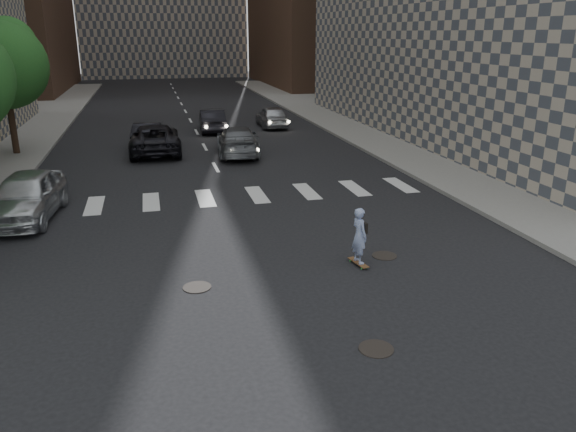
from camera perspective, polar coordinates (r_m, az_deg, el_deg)
name	(u,v)px	position (r m, az deg, el deg)	size (l,w,h in m)	color
ground	(287,300)	(13.30, -0.06, -8.55)	(160.00, 160.00, 0.00)	black
sidewalk_right	(437,132)	(36.47, 14.89, 8.26)	(13.00, 80.00, 0.15)	gray
tree_c	(4,61)	(31.41, -26.85, 13.87)	(4.20, 4.20, 6.60)	#382619
manhole_a	(376,349)	(11.56, 8.94, -13.18)	(0.70, 0.70, 0.02)	black
manhole_b	(197,287)	(14.10, -9.23, -7.15)	(0.70, 0.70, 0.02)	black
manhole_c	(384,256)	(16.02, 9.77, -3.99)	(0.70, 0.70, 0.02)	black
skateboarder	(359,236)	(15.01, 7.27, -1.99)	(0.47, 0.83, 1.61)	brown
silver_sedan	(26,196)	(20.61, -25.03, 1.86)	(1.88, 4.67, 1.59)	silver
traffic_car_a	(148,134)	(31.99, -14.02, 8.07)	(1.40, 4.01, 1.32)	black
traffic_car_b	(238,141)	(28.90, -5.15, 7.61)	(2.01, 4.96, 1.44)	slate
traffic_car_c	(155,139)	(30.00, -13.40, 7.65)	(2.49, 5.41, 1.50)	black
traffic_car_d	(272,116)	(37.53, -1.66, 10.09)	(1.66, 4.13, 1.41)	#AEB0B5
traffic_car_e	(212,120)	(36.13, -7.72, 9.61)	(1.47, 4.23, 1.39)	black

